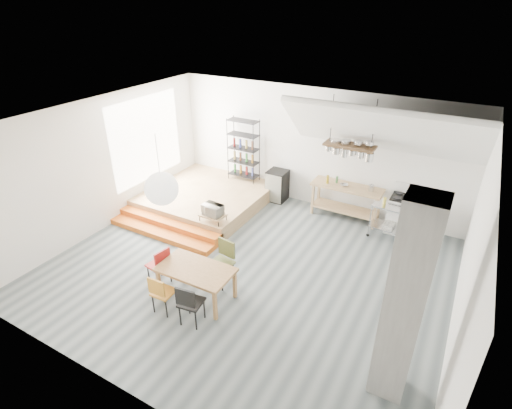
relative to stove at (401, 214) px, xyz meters
The scene contains 26 objects.
floor 4.05m from the stove, 128.38° to the right, with size 8.00×8.00×0.00m, color #4E585B.
wall_back 2.76m from the stove, behind, with size 8.00×0.04×3.20m, color silver.
wall_left 7.31m from the stove, 154.10° to the right, with size 0.04×7.00×3.20m, color silver.
wall_right 3.67m from the stove, 64.58° to the right, with size 0.04×7.00×3.20m, color silver.
ceiling 4.86m from the stove, 128.38° to the right, with size 8.00×7.00×0.02m, color white.
slope_ceiling 2.20m from the stove, 159.90° to the right, with size 4.40×1.80×0.15m, color white.
window_pane 6.82m from the stove, 165.66° to the right, with size 0.02×2.50×2.20m, color white.
platform 5.14m from the stove, 166.98° to the right, with size 3.00×3.00×0.40m, color #98764C.
step_lower 5.90m from the stove, 148.15° to the right, with size 3.00×0.35×0.13m, color #CB5C17.
step_upper 5.72m from the stove, 151.14° to the right, with size 3.00×0.35×0.27m, color #CB5C17.
concrete_column 4.86m from the stove, 80.25° to the right, with size 0.50×0.50×3.20m, color slate.
kitchen_counter 1.41m from the stove, behind, with size 1.80×0.60×0.91m.
stove is the anchor object (origin of this frame).
pot_rack 2.04m from the stove, behind, with size 1.20×0.50×1.43m.
wire_shelving 4.58m from the stove, behind, with size 0.88×0.38×1.80m.
microwave_shelf 4.58m from the stove, 148.33° to the right, with size 0.60×0.40×0.16m.
paper_lantern 5.90m from the stove, 128.06° to the right, with size 0.60×0.60×0.60m, color white.
dining_table 5.29m from the stove, 123.00° to the right, with size 1.44×0.82×0.68m.
chair_mustard 6.00m from the stove, 122.02° to the right, with size 0.39×0.39×0.81m.
chair_black 5.68m from the stove, 116.65° to the right, with size 0.44×0.44×0.86m.
chair_olive 4.64m from the stove, 125.56° to the right, with size 0.48×0.48×0.94m.
chair_red 5.83m from the stove, 130.04° to the right, with size 0.45×0.45×0.84m.
rolling_cart 0.49m from the stove, 110.28° to the right, with size 0.91×0.55×0.87m.
mini_fridge 3.40m from the stove, behind, with size 0.52×0.52×0.89m, color black.
microwave 4.59m from the stove, 148.33° to the right, with size 0.48×0.33×0.27m, color beige.
bowl 1.54m from the stove, behind, with size 0.20×0.20×0.05m, color silver.
Camera 1 is at (3.56, -5.99, 5.23)m, focal length 28.00 mm.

